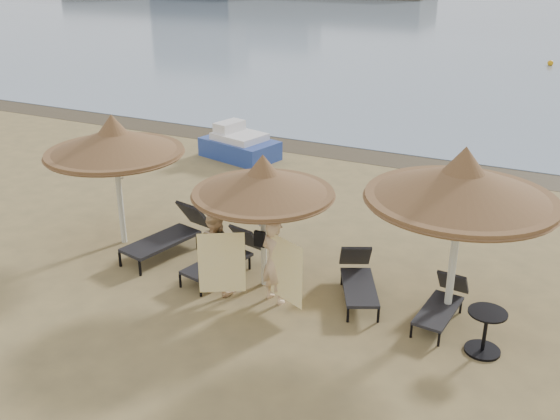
% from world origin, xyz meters
% --- Properties ---
extents(ground, '(160.00, 160.00, 0.00)m').
position_xyz_m(ground, '(0.00, 0.00, 0.00)').
color(ground, olive).
rests_on(ground, ground).
extents(sea, '(200.00, 140.00, 0.03)m').
position_xyz_m(sea, '(0.00, 80.00, 0.01)').
color(sea, slate).
rests_on(sea, ground).
extents(wet_sand_strip, '(200.00, 1.60, 0.01)m').
position_xyz_m(wet_sand_strip, '(0.00, 9.40, 0.00)').
color(wet_sand_strip, '#473D2C').
rests_on(wet_sand_strip, ground).
extents(palapa_left, '(2.95, 2.95, 2.93)m').
position_xyz_m(palapa_left, '(-3.57, 0.96, 2.33)').
color(palapa_left, beige).
rests_on(palapa_left, ground).
extents(palapa_center, '(2.68, 2.68, 2.66)m').
position_xyz_m(palapa_center, '(0.14, 0.64, 2.12)').
color(palapa_center, beige).
rests_on(palapa_center, ground).
extents(palapa_right, '(3.21, 3.21, 3.18)m').
position_xyz_m(palapa_right, '(3.62, 0.99, 2.53)').
color(palapa_right, beige).
rests_on(palapa_right, ground).
extents(lounger_far_left, '(1.15, 2.22, 0.95)m').
position_xyz_m(lounger_far_left, '(-2.31, 1.03, 0.43)').
color(lounger_far_left, black).
rests_on(lounger_far_left, ground).
extents(lounger_near_left, '(1.01, 1.95, 0.83)m').
position_xyz_m(lounger_near_left, '(-0.77, 0.72, 0.37)').
color(lounger_near_left, black).
rests_on(lounger_near_left, ground).
extents(lounger_near_right, '(1.28, 1.85, 0.79)m').
position_xyz_m(lounger_near_right, '(1.92, 1.05, 0.36)').
color(lounger_near_right, black).
rests_on(lounger_near_right, ground).
extents(lounger_far_right, '(0.69, 1.64, 0.72)m').
position_xyz_m(lounger_far_right, '(3.54, 0.92, 0.32)').
color(lounger_far_right, black).
rests_on(lounger_far_right, ground).
extents(side_table, '(0.62, 0.62, 0.75)m').
position_xyz_m(side_table, '(4.37, 0.21, 0.35)').
color(side_table, black).
rests_on(side_table, ground).
extents(person_left, '(0.92, 0.61, 1.96)m').
position_xyz_m(person_left, '(-0.58, 0.03, 0.98)').
color(person_left, '#E3BC8C').
rests_on(person_left, ground).
extents(person_right, '(1.02, 0.83, 1.91)m').
position_xyz_m(person_right, '(0.60, 0.16, 0.95)').
color(person_right, '#E3BC8C').
rests_on(person_right, ground).
extents(towel_left, '(0.75, 0.44, 1.20)m').
position_xyz_m(towel_left, '(-0.23, -0.32, 0.83)').
color(towel_left, yellow).
rests_on(towel_left, ground).
extents(towel_right, '(0.80, 0.37, 1.20)m').
position_xyz_m(towel_right, '(0.95, -0.09, 0.83)').
color(towel_right, yellow).
rests_on(towel_right, ground).
extents(bag_patterned, '(0.35, 0.16, 0.42)m').
position_xyz_m(bag_patterned, '(0.14, 0.82, 1.39)').
color(bag_patterned, white).
rests_on(bag_patterned, ground).
extents(bag_dark, '(0.22, 0.07, 0.31)m').
position_xyz_m(bag_dark, '(0.14, 0.48, 1.04)').
color(bag_dark, black).
rests_on(bag_dark, ground).
extents(pedal_boat, '(2.61, 1.92, 1.09)m').
position_xyz_m(pedal_boat, '(-4.26, 7.46, 0.41)').
color(pedal_boat, '#264094').
rests_on(pedal_boat, ground).
extents(buoy_mid, '(0.32, 0.32, 0.32)m').
position_xyz_m(buoy_mid, '(3.29, 29.73, 0.16)').
color(buoy_mid, orange).
rests_on(buoy_mid, ground).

